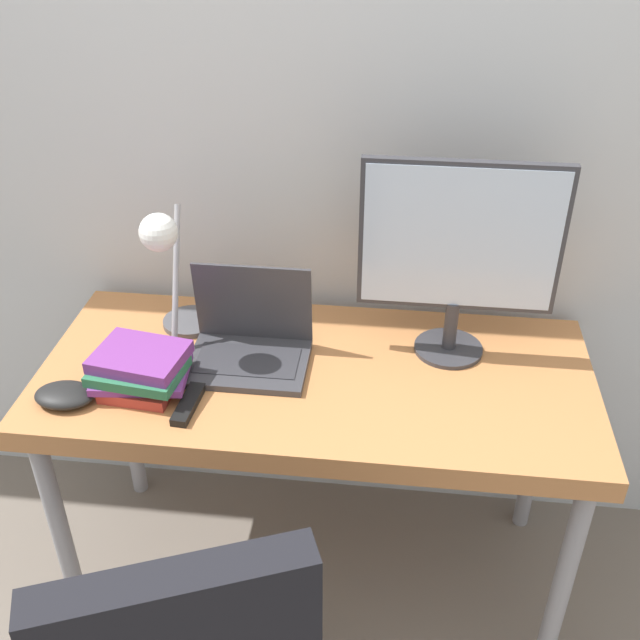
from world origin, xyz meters
The scene contains 8 objects.
wall_back centered at (0.00, 0.72, 1.30)m, with size 8.00×0.05×2.60m.
desk centered at (0.00, 0.33, 0.70)m, with size 1.45×0.65×0.78m.
laptop centered at (-0.18, 0.36, 0.83)m, with size 0.31×0.24×0.25m.
monitor centered at (0.35, 0.46, 1.09)m, with size 0.51×0.18×0.54m.
desk_lamp centered at (-0.38, 0.39, 1.03)m, with size 0.16×0.29×0.42m.
book_stack centered at (-0.43, 0.21, 0.83)m, with size 0.25×0.21×0.11m.
tv_remote centered at (-0.29, 0.14, 0.79)m, with size 0.05×0.15×0.02m.
game_controller centered at (-0.60, 0.13, 0.80)m, with size 0.15×0.11×0.04m.
Camera 1 is at (0.19, -1.23, 1.95)m, focal length 42.00 mm.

